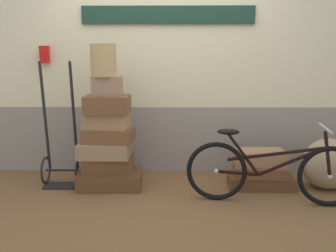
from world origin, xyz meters
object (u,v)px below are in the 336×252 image
suitcase_2 (105,149)px  suitcase_7 (260,181)px  suitcase_4 (107,120)px  burlap_sack (328,164)px  suitcase_5 (107,104)px  bicycle (271,171)px  suitcase_1 (109,164)px  suitcase_8 (260,171)px  suitcase_0 (110,179)px  suitcase_9 (260,157)px  wicker_basket (103,60)px  suitcase_6 (107,86)px  suitcase_3 (109,135)px  luggage_trolley (61,157)px

suitcase_2 → suitcase_7: bearing=2.3°
suitcase_4 → burlap_sack: (2.41, -0.05, -0.47)m
suitcase_5 → bicycle: suitcase_5 is taller
suitcase_1 → suitcase_8: 1.67m
suitcase_1 → suitcase_4: bearing=101.1°
suitcase_0 → suitcase_4: (-0.02, 0.04, 0.66)m
suitcase_5 → suitcase_8: (1.65, -0.00, -0.73)m
suitcase_5 → suitcase_8: 1.81m
suitcase_9 → wicker_basket: bearing=178.1°
suitcase_7 → suitcase_8: suitcase_8 is taller
suitcase_2 → suitcase_6: size_ratio=1.73×
suitcase_2 → suitcase_3: bearing=22.5°
suitcase_2 → suitcase_6: 0.69m
suitcase_1 → bicycle: size_ratio=0.32×
luggage_trolley → suitcase_8: bearing=-2.6°
suitcase_5 → suitcase_9: size_ratio=0.87×
suitcase_7 → suitcase_8: size_ratio=1.24×
suitcase_1 → suitcase_6: size_ratio=1.71×
suitcase_3 → luggage_trolley: bearing=177.1°
suitcase_1 → suitcase_4: 0.48m
suitcase_6 → suitcase_9: bearing=-3.1°
suitcase_3 → luggage_trolley: 0.63m
suitcase_2 → suitcase_8: suitcase_2 is taller
burlap_sack → suitcase_6: bearing=178.8°
suitcase_1 → suitcase_7: suitcase_1 is taller
suitcase_7 → suitcase_8: 0.13m
suitcase_4 → wicker_basket: 0.64m
suitcase_7 → suitcase_0: bearing=-177.6°
suitcase_7 → bicycle: (-0.01, -0.45, 0.26)m
suitcase_3 → wicker_basket: 0.80m
suitcase_6 → luggage_trolley: size_ratio=0.23×
suitcase_1 → bicycle: bearing=-18.0°
wicker_basket → suitcase_4: bearing=51.8°
bicycle → suitcase_0: bearing=165.4°
luggage_trolley → suitcase_6: bearing=-6.0°
suitcase_2 → suitcase_8: size_ratio=0.97×
suitcase_4 → wicker_basket: (-0.02, -0.02, 0.64)m
suitcase_2 → wicker_basket: (0.01, 0.02, 0.96)m
burlap_sack → suitcase_8: bearing=179.6°
wicker_basket → luggage_trolley: bearing=171.8°
suitcase_3 → suitcase_5: size_ratio=1.12×
suitcase_9 → luggage_trolley: (-2.21, 0.05, -0.02)m
suitcase_2 → burlap_sack: burlap_sack is taller
suitcase_1 → suitcase_2: bearing=-163.1°
suitcase_4 → suitcase_8: 1.76m
suitcase_2 → suitcase_4: 0.32m
suitcase_1 → burlap_sack: burlap_sack is taller
suitcase_7 → suitcase_2: bearing=-177.4°
suitcase_9 → burlap_sack: 0.74m
suitcase_7 → wicker_basket: bearing=-178.2°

